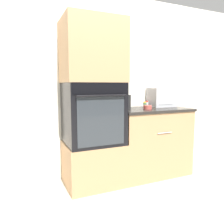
# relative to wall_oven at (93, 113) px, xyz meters

# --- Properties ---
(ground_plane) EXTENTS (12.00, 12.00, 0.00)m
(ground_plane) POSITION_rel_wall_oven_xyz_m (0.35, -0.30, -0.91)
(ground_plane) COLOR beige
(wall_back) EXTENTS (8.00, 0.05, 2.50)m
(wall_back) POSITION_rel_wall_oven_xyz_m (0.35, 0.33, 0.34)
(wall_back) COLOR silver
(wall_back) RESTS_ON ground_plane
(oven_cabinet_base) EXTENTS (0.71, 0.60, 0.54)m
(oven_cabinet_base) POSITION_rel_wall_oven_xyz_m (0.00, 0.00, -0.65)
(oven_cabinet_base) COLOR #A87F56
(oven_cabinet_base) RESTS_ON ground_plane
(wall_oven) EXTENTS (0.68, 0.64, 0.75)m
(wall_oven) POSITION_rel_wall_oven_xyz_m (0.00, 0.00, 0.00)
(wall_oven) COLOR black
(wall_oven) RESTS_ON oven_cabinet_base
(oven_cabinet_upper) EXTENTS (0.71, 0.60, 0.74)m
(oven_cabinet_upper) POSITION_rel_wall_oven_xyz_m (0.00, 0.00, 0.75)
(oven_cabinet_upper) COLOR #A87F56
(oven_cabinet_upper) RESTS_ON wall_oven
(counter_unit) EXTENTS (1.04, 0.63, 0.94)m
(counter_unit) POSITION_rel_wall_oven_xyz_m (0.86, 0.00, -0.44)
(counter_unit) COLOR #A87F56
(counter_unit) RESTS_ON ground_plane
(microwave) EXTENTS (0.38, 0.28, 0.28)m
(microwave) POSITION_rel_wall_oven_xyz_m (1.14, 0.15, 0.17)
(microwave) COLOR #B2B5BA
(microwave) RESTS_ON counter_unit
(knife_block) EXTENTS (0.12, 0.15, 0.24)m
(knife_block) POSITION_rel_wall_oven_xyz_m (0.48, 0.08, 0.12)
(knife_block) COLOR black
(knife_block) RESTS_ON counter_unit
(bowl) EXTENTS (0.11, 0.11, 0.05)m
(bowl) POSITION_rel_wall_oven_xyz_m (0.75, -0.07, 0.05)
(bowl) COLOR #B24C42
(bowl) RESTS_ON counter_unit
(condiment_jar_near) EXTENTS (0.05, 0.05, 0.09)m
(condiment_jar_near) POSITION_rel_wall_oven_xyz_m (0.91, 0.20, 0.07)
(condiment_jar_near) COLOR silver
(condiment_jar_near) RESTS_ON counter_unit
(condiment_jar_mid) EXTENTS (0.05, 0.05, 0.09)m
(condiment_jar_mid) POSITION_rel_wall_oven_xyz_m (0.82, 0.11, 0.07)
(condiment_jar_mid) COLOR #427047
(condiment_jar_mid) RESTS_ON counter_unit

